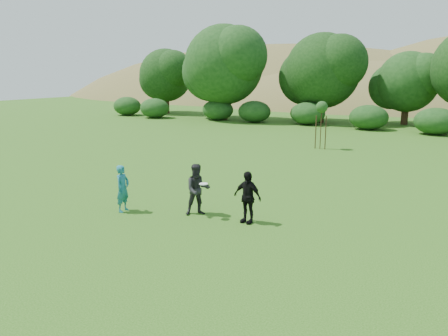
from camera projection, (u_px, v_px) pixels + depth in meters
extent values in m
plane|color=#19470C|center=(178.00, 221.00, 13.41)|extent=(120.00, 120.00, 0.00)
imported|color=#1C6D7F|center=(123.00, 188.00, 14.22)|extent=(0.41, 0.59, 1.55)
imported|color=black|center=(198.00, 190.00, 13.88)|extent=(1.02, 1.00, 1.66)
imported|color=black|center=(247.00, 197.00, 13.13)|extent=(0.99, 0.52, 1.60)
cylinder|color=white|center=(203.00, 184.00, 13.46)|extent=(0.27, 0.27, 0.03)
cylinder|color=#392416|center=(321.00, 128.00, 25.96)|extent=(0.05, 0.05, 2.50)
sphere|color=#224C1B|center=(322.00, 107.00, 25.69)|extent=(0.70, 0.70, 0.70)
cylinder|color=#3C2617|center=(316.00, 132.00, 26.15)|extent=(0.06, 0.06, 2.00)
cylinder|color=#372315|center=(326.00, 133.00, 25.87)|extent=(0.06, 0.06, 2.00)
ellipsoid|color=olive|center=(273.00, 157.00, 87.77)|extent=(110.00, 70.00, 44.00)
ellipsoid|color=olive|center=(365.00, 154.00, 67.22)|extent=(80.00, 50.00, 28.00)
cylinder|color=#3A2616|center=(166.00, 102.00, 49.14)|extent=(0.65, 0.65, 2.62)
sphere|color=#194214|center=(166.00, 75.00, 48.52)|extent=(5.80, 5.80, 5.80)
cylinder|color=#3A2616|center=(224.00, 103.00, 42.32)|extent=(0.73, 0.73, 3.15)
sphere|color=#194214|center=(224.00, 65.00, 41.55)|extent=(7.54, 7.54, 7.54)
cylinder|color=#3A2616|center=(321.00, 107.00, 39.89)|extent=(0.68, 0.68, 2.80)
sphere|color=#194214|center=(322.00, 71.00, 39.20)|extent=(6.73, 6.73, 6.73)
cylinder|color=#3A2616|center=(405.00, 112.00, 38.41)|extent=(0.60, 0.60, 2.27)
sphere|color=#194214|center=(408.00, 82.00, 37.87)|extent=(5.22, 5.22, 5.22)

